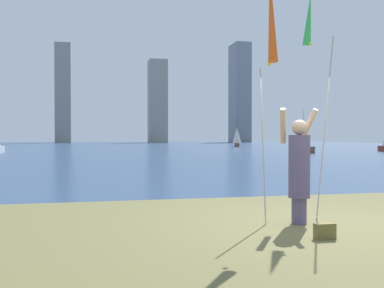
{
  "coord_description": "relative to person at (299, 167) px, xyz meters",
  "views": [
    {
      "loc": [
        -3.69,
        -6.84,
        1.48
      ],
      "look_at": [
        -0.12,
        9.09,
        1.21
      ],
      "focal_mm": 41.78,
      "sensor_mm": 36.0,
      "label": 1
    }
  ],
  "objects": [
    {
      "name": "ground",
      "position": [
        0.27,
        50.83,
        -1.03
      ],
      "size": [
        120.0,
        138.0,
        0.12
      ],
      "color": "brown"
    },
    {
      "name": "person",
      "position": [
        0.0,
        0.0,
        0.0
      ],
      "size": [
        0.72,
        0.53,
        1.97
      ],
      "rotation": [
        0.0,
        0.0,
        0.16
      ],
      "color": "#594C72",
      "rests_on": "ground"
    },
    {
      "name": "kite_flag_left",
      "position": [
        -0.58,
        -0.15,
        2.43
      ],
      "size": [
        0.16,
        0.65,
        4.27
      ],
      "color": "#B2B2B7",
      "rests_on": "ground"
    },
    {
      "name": "kite_flag_right",
      "position": [
        0.58,
        0.76,
        2.58
      ],
      "size": [
        0.16,
        1.06,
        4.17
      ],
      "color": "#B2B2B7",
      "rests_on": "ground"
    },
    {
      "name": "bag",
      "position": [
        -0.14,
        -1.11,
        -0.85
      ],
      "size": [
        0.3,
        0.13,
        0.23
      ],
      "color": "olive",
      "rests_on": "ground"
    },
    {
      "name": "sailboat_2",
      "position": [
        17.12,
        54.89,
        0.54
      ],
      "size": [
        1.58,
        2.6,
        4.19
      ],
      "color": "brown",
      "rests_on": "ground"
    },
    {
      "name": "sailboat_3",
      "position": [
        14.69,
        29.12,
        -0.64
      ],
      "size": [
        2.05,
        0.77,
        3.77
      ],
      "color": "brown",
      "rests_on": "ground"
    },
    {
      "name": "skyline_tower_1",
      "position": [
        -10.07,
        103.59,
        10.73
      ],
      "size": [
        3.65,
        5.9,
        23.4
      ],
      "color": "gray",
      "rests_on": "ground"
    },
    {
      "name": "skyline_tower_2",
      "position": [
        12.25,
        101.59,
        9.09
      ],
      "size": [
        4.37,
        4.97,
        20.12
      ],
      "color": "gray",
      "rests_on": "ground"
    },
    {
      "name": "skyline_tower_3",
      "position": [
        34.84,
        105.9,
        12.01
      ],
      "size": [
        4.14,
        7.15,
        25.96
      ],
      "color": "gray",
      "rests_on": "ground"
    }
  ]
}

